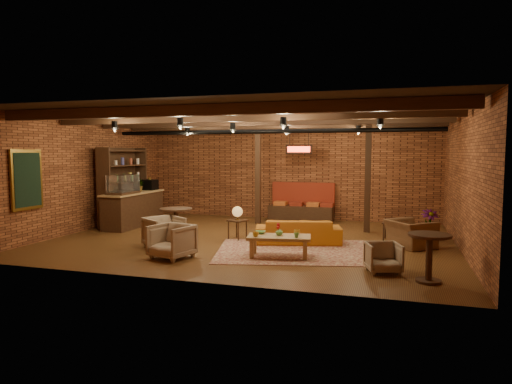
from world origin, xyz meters
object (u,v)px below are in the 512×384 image
(sofa, at_px, (298,231))
(armchair_right, at_px, (410,229))
(round_table_left, at_px, (176,219))
(armchair_far, at_px, (383,256))
(plant_tall, at_px, (430,194))
(round_table_right, at_px, (429,250))
(side_table_lamp, at_px, (237,214))
(armchair_a, at_px, (164,231))
(coffee_table, at_px, (278,238))
(armchair_b, at_px, (172,240))
(side_table_book, at_px, (391,224))

(sofa, relative_size, armchair_right, 2.08)
(round_table_left, distance_m, armchair_far, 5.34)
(armchair_right, bearing_deg, plant_tall, -63.89)
(round_table_right, bearing_deg, side_table_lamp, 148.46)
(round_table_left, bearing_deg, sofa, 12.22)
(armchair_a, height_order, round_table_right, round_table_right)
(sofa, height_order, coffee_table, coffee_table)
(sofa, distance_m, round_table_right, 3.92)
(coffee_table, relative_size, armchair_a, 1.77)
(armchair_right, bearing_deg, armchair_b, 80.32)
(sofa, height_order, round_table_right, round_table_right)
(coffee_table, relative_size, armchair_b, 1.80)
(coffee_table, distance_m, side_table_book, 3.56)
(armchair_b, height_order, armchair_right, armchair_right)
(side_table_lamp, distance_m, round_table_left, 1.57)
(armchair_right, bearing_deg, side_table_book, -10.23)
(round_table_right, bearing_deg, sofa, 137.01)
(sofa, xyz_separation_m, armchair_right, (2.64, 0.31, 0.13))
(side_table_book, height_order, round_table_right, round_table_right)
(sofa, distance_m, armchair_b, 3.26)
(round_table_left, height_order, side_table_book, round_table_left)
(round_table_left, bearing_deg, armchair_right, 9.69)
(round_table_left, relative_size, armchair_far, 1.36)
(armchair_a, xyz_separation_m, armchair_b, (0.68, -0.92, -0.01))
(armchair_a, bearing_deg, coffee_table, -59.01)
(coffee_table, relative_size, round_table_left, 1.71)
(armchair_a, xyz_separation_m, plant_tall, (6.07, 2.74, 0.79))
(armchair_a, height_order, armchair_far, armchair_a)
(side_table_book, bearing_deg, side_table_lamp, -164.41)
(sofa, relative_size, plant_tall, 0.87)
(plant_tall, bearing_deg, sofa, -157.09)
(armchair_right, relative_size, side_table_book, 2.09)
(round_table_left, bearing_deg, coffee_table, -17.42)
(side_table_book, distance_m, armchair_far, 3.38)
(armchair_far, xyz_separation_m, plant_tall, (1.04, 3.54, 0.89))
(coffee_table, xyz_separation_m, round_table_left, (-2.90, 0.91, 0.16))
(coffee_table, bearing_deg, sofa, 85.87)
(armchair_a, bearing_deg, plant_tall, -31.82)
(armchair_right, distance_m, side_table_book, 0.95)
(coffee_table, xyz_separation_m, armchair_right, (2.75, 1.87, 0.03))
(armchair_right, bearing_deg, round_table_left, 61.54)
(side_table_lamp, xyz_separation_m, plant_tall, (4.76, 1.23, 0.55))
(coffee_table, height_order, armchair_b, armchair_b)
(sofa, bearing_deg, plant_tall, -171.61)
(plant_tall, bearing_deg, side_table_book, -169.92)
(round_table_right, distance_m, plant_tall, 4.05)
(round_table_left, xyz_separation_m, plant_tall, (6.14, 1.97, 0.63))
(side_table_book, bearing_deg, armchair_a, -153.36)
(side_table_lamp, xyz_separation_m, round_table_left, (-1.38, -0.74, -0.08))
(round_table_left, relative_size, armchair_b, 1.05)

